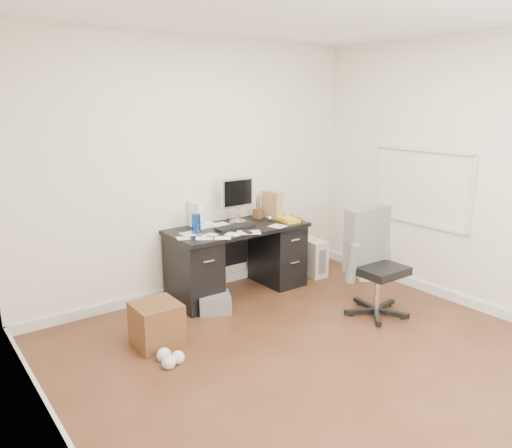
{
  "coord_description": "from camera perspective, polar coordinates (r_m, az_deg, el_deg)",
  "views": [
    {
      "loc": [
        -2.6,
        -2.63,
        2.06
      ],
      "look_at": [
        0.22,
        1.2,
        0.88
      ],
      "focal_mm": 35.0,
      "sensor_mm": 36.0,
      "label": 1
    }
  ],
  "objects": [
    {
      "name": "pc_tower",
      "position": [
        6.09,
        6.35,
        -3.72
      ],
      "size": [
        0.25,
        0.46,
        0.44
      ],
      "primitive_type": "cube",
      "rotation": [
        0.0,
        0.0,
        -0.12
      ],
      "color": "#BAB4A8",
      "rests_on": "ground"
    },
    {
      "name": "keyboard",
      "position": [
        5.25,
        -2.38,
        -0.38
      ],
      "size": [
        0.42,
        0.15,
        0.02
      ],
      "primitive_type": "cube",
      "rotation": [
        0.0,
        0.0,
        -0.0
      ],
      "color": "black",
      "rests_on": "desk"
    },
    {
      "name": "shopping_bag",
      "position": [
        6.02,
        13.15,
        -4.32
      ],
      "size": [
        0.38,
        0.36,
        0.42
      ],
      "primitive_type": "cube",
      "rotation": [
        0.0,
        0.0,
        -0.61
      ],
      "color": "silver",
      "rests_on": "ground"
    },
    {
      "name": "ground",
      "position": [
        4.24,
        7.57,
        -15.31
      ],
      "size": [
        4.0,
        4.0,
        0.0
      ],
      "primitive_type": "plane",
      "color": "#402214",
      "rests_on": "ground"
    },
    {
      "name": "room_shell",
      "position": [
        3.76,
        8.43,
        7.64
      ],
      "size": [
        4.02,
        4.02,
        2.71
      ],
      "color": "silver",
      "rests_on": "ground"
    },
    {
      "name": "loose_papers",
      "position": [
        5.19,
        -3.65,
        -0.7
      ],
      "size": [
        1.1,
        0.6,
        0.0
      ],
      "primitive_type": null,
      "color": "silver",
      "rests_on": "desk"
    },
    {
      "name": "office_chair",
      "position": [
        4.99,
        13.86,
        -4.43
      ],
      "size": [
        0.6,
        0.6,
        1.05
      ],
      "primitive_type": null,
      "rotation": [
        0.0,
        0.0,
        -0.01
      ],
      "color": "#565956",
      "rests_on": "ground"
    },
    {
      "name": "magazine_file",
      "position": [
        5.69,
        1.87,
        2.2
      ],
      "size": [
        0.15,
        0.27,
        0.3
      ],
      "primitive_type": "cube",
      "rotation": [
        0.0,
        0.0,
        0.06
      ],
      "color": "olive",
      "rests_on": "desk"
    },
    {
      "name": "lcd_monitor",
      "position": [
        5.46,
        -2.15,
        2.77
      ],
      "size": [
        0.4,
        0.23,
        0.5
      ],
      "primitive_type": null,
      "rotation": [
        0.0,
        0.0,
        -0.0
      ],
      "color": "silver",
      "rests_on": "desk"
    },
    {
      "name": "pen_cup",
      "position": [
        5.68,
        0.22,
        1.94
      ],
      "size": [
        0.13,
        0.13,
        0.26
      ],
      "primitive_type": null,
      "rotation": [
        0.0,
        0.0,
        0.19
      ],
      "color": "#533417",
      "rests_on": "desk"
    },
    {
      "name": "wicker_basket",
      "position": [
        4.46,
        -11.28,
        -11.15
      ],
      "size": [
        0.38,
        0.38,
        0.38
      ],
      "primitive_type": "cube",
      "rotation": [
        0.0,
        0.0,
        -0.0
      ],
      "color": "#482A15",
      "rests_on": "ground"
    },
    {
      "name": "desk_printer",
      "position": [
        5.06,
        -4.77,
        -8.99
      ],
      "size": [
        0.39,
        0.37,
        0.18
      ],
      "primitive_type": "cube",
      "rotation": [
        0.0,
        0.0,
        -0.44
      ],
      "color": "#5D5D62",
      "rests_on": "ground"
    },
    {
      "name": "desk",
      "position": [
        5.43,
        -2.11,
        -3.86
      ],
      "size": [
        1.5,
        0.7,
        0.75
      ],
      "color": "black",
      "rests_on": "ground"
    },
    {
      "name": "travel_mug",
      "position": [
        5.06,
        -6.85,
        0.04
      ],
      "size": [
        0.12,
        0.12,
        0.2
      ],
      "primitive_type": "cylinder",
      "rotation": [
        0.0,
        0.0,
        -0.35
      ],
      "color": "#163E99",
      "rests_on": "desk"
    },
    {
      "name": "yellow_book",
      "position": [
        5.55,
        3.85,
        0.49
      ],
      "size": [
        0.22,
        0.26,
        0.04
      ],
      "primitive_type": "cube",
      "rotation": [
        0.0,
        0.0,
        -0.16
      ],
      "color": "gold",
      "rests_on": "desk"
    },
    {
      "name": "computer_mouse",
      "position": [
        5.58,
        1.56,
        0.68
      ],
      "size": [
        0.06,
        0.06,
        0.06
      ],
      "primitive_type": "sphere",
      "rotation": [
        0.0,
        0.0,
        0.05
      ],
      "color": "silver",
      "rests_on": "desk"
    },
    {
      "name": "paper_remote",
      "position": [
        5.09,
        -0.8,
        -0.87
      ],
      "size": [
        0.3,
        0.28,
        0.02
      ],
      "primitive_type": null,
      "rotation": [
        0.0,
        0.0,
        -0.52
      ],
      "color": "silver",
      "rests_on": "desk"
    },
    {
      "name": "white_binder",
      "position": [
        5.29,
        -6.91,
        1.0
      ],
      "size": [
        0.11,
        0.23,
        0.27
      ],
      "primitive_type": "cube",
      "rotation": [
        0.0,
        0.0,
        0.01
      ],
      "color": "white",
      "rests_on": "desk"
    }
  ]
}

